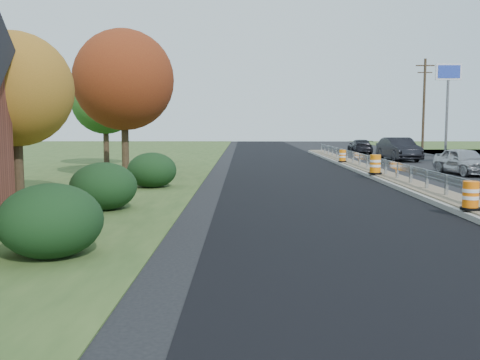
{
  "coord_description": "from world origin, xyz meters",
  "views": [
    {
      "loc": [
        -7.12,
        -16.6,
        2.68
      ],
      "look_at": [
        -7.21,
        -1.36,
        1.1
      ],
      "focal_mm": 40.0,
      "sensor_mm": 36.0,
      "label": 1
    }
  ],
  "objects_px": {
    "barrel_median_near": "(471,196)",
    "car_dark_far": "(360,147)",
    "barrel_median_mid": "(375,165)",
    "barrel_median_far": "(342,156)",
    "car_dark_mid": "(399,149)",
    "car_silver": "(464,161)"
  },
  "relations": [
    {
      "from": "barrel_median_mid",
      "to": "car_silver",
      "type": "height_order",
      "value": "car_silver"
    },
    {
      "from": "barrel_median_near",
      "to": "barrel_median_far",
      "type": "xyz_separation_m",
      "value": [
        0.0,
        19.98,
        -0.01
      ]
    },
    {
      "from": "car_dark_mid",
      "to": "car_dark_far",
      "type": "distance_m",
      "value": 9.74
    },
    {
      "from": "barrel_median_near",
      "to": "car_dark_far",
      "type": "relative_size",
      "value": 0.18
    },
    {
      "from": "barrel_median_mid",
      "to": "barrel_median_far",
      "type": "relative_size",
      "value": 1.21
    },
    {
      "from": "barrel_median_near",
      "to": "car_dark_far",
      "type": "xyz_separation_m",
      "value": [
        4.33,
        34.56,
        0.03
      ]
    },
    {
      "from": "car_dark_far",
      "to": "barrel_median_far",
      "type": "bearing_deg",
      "value": 76.29
    },
    {
      "from": "barrel_median_near",
      "to": "car_silver",
      "type": "relative_size",
      "value": 0.2
    },
    {
      "from": "car_dark_mid",
      "to": "barrel_median_mid",
      "type": "bearing_deg",
      "value": -115.04
    },
    {
      "from": "barrel_median_near",
      "to": "barrel_median_mid",
      "type": "xyz_separation_m",
      "value": [
        0.0,
        11.19,
        0.07
      ]
    },
    {
      "from": "car_dark_mid",
      "to": "car_dark_far",
      "type": "bearing_deg",
      "value": 90.12
    },
    {
      "from": "car_dark_mid",
      "to": "barrel_median_far",
      "type": "bearing_deg",
      "value": -140.92
    },
    {
      "from": "barrel_median_far",
      "to": "barrel_median_mid",
      "type": "bearing_deg",
      "value": -90.0
    },
    {
      "from": "barrel_median_near",
      "to": "barrel_median_far",
      "type": "height_order",
      "value": "barrel_median_near"
    },
    {
      "from": "car_dark_far",
      "to": "barrel_median_near",
      "type": "bearing_deg",
      "value": 85.69
    },
    {
      "from": "barrel_median_mid",
      "to": "barrel_median_near",
      "type": "bearing_deg",
      "value": -90.0
    },
    {
      "from": "barrel_median_near",
      "to": "barrel_median_far",
      "type": "distance_m",
      "value": 19.98
    },
    {
      "from": "barrel_median_far",
      "to": "car_dark_mid",
      "type": "distance_m",
      "value": 7.07
    },
    {
      "from": "barrel_median_mid",
      "to": "barrel_median_far",
      "type": "distance_m",
      "value": 8.79
    },
    {
      "from": "barrel_median_mid",
      "to": "car_dark_mid",
      "type": "xyz_separation_m",
      "value": [
        5.12,
        13.66,
        0.17
      ]
    },
    {
      "from": "car_silver",
      "to": "car_dark_mid",
      "type": "xyz_separation_m",
      "value": [
        -0.22,
        11.35,
        0.14
      ]
    },
    {
      "from": "car_silver",
      "to": "car_dark_far",
      "type": "bearing_deg",
      "value": 84.91
    }
  ]
}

